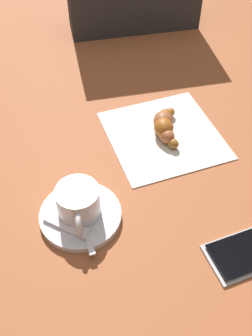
# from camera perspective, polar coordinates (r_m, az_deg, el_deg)

# --- Properties ---
(ground_plane) EXTENTS (1.80, 1.80, 0.00)m
(ground_plane) POSITION_cam_1_polar(r_m,az_deg,el_deg) (0.66, 1.40, -1.50)
(ground_plane) COLOR #9F5430
(saucer) EXTENTS (0.12, 0.12, 0.01)m
(saucer) POSITION_cam_1_polar(r_m,az_deg,el_deg) (0.61, -6.54, -6.80)
(saucer) COLOR silver
(saucer) RESTS_ON ground
(espresso_cup) EXTENTS (0.06, 0.08, 0.05)m
(espresso_cup) POSITION_cam_1_polar(r_m,az_deg,el_deg) (0.59, -6.88, -4.90)
(espresso_cup) COLOR silver
(espresso_cup) RESTS_ON saucer
(teaspoon) EXTENTS (0.05, 0.12, 0.01)m
(teaspoon) POSITION_cam_1_polar(r_m,az_deg,el_deg) (0.61, -6.73, -5.91)
(teaspoon) COLOR silver
(teaspoon) RESTS_ON saucer
(sugar_packet) EXTENTS (0.05, 0.07, 0.01)m
(sugar_packet) POSITION_cam_1_polar(r_m,az_deg,el_deg) (0.59, -8.55, -8.14)
(sugar_packet) COLOR white
(sugar_packet) RESTS_ON saucer
(napkin) EXTENTS (0.25, 0.25, 0.00)m
(napkin) POSITION_cam_1_polar(r_m,az_deg,el_deg) (0.73, 5.43, 4.78)
(napkin) COLOR white
(napkin) RESTS_ON ground
(croissant) EXTENTS (0.08, 0.09, 0.03)m
(croissant) POSITION_cam_1_polar(r_m,az_deg,el_deg) (0.73, 5.58, 6.20)
(croissant) COLOR #995723
(croissant) RESTS_ON napkin
(cell_phone) EXTENTS (0.14, 0.10, 0.01)m
(cell_phone) POSITION_cam_1_polar(r_m,az_deg,el_deg) (0.61, 17.65, -11.22)
(cell_phone) COLOR #B8B5BB
(cell_phone) RESTS_ON ground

